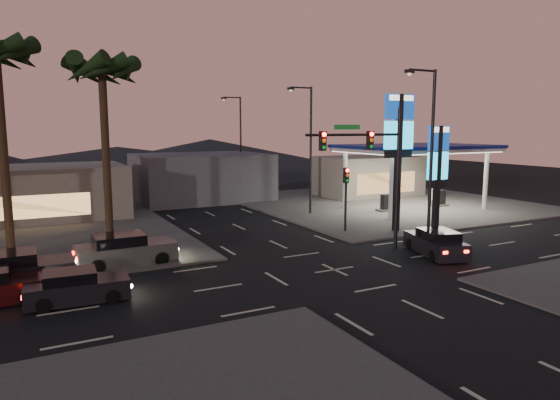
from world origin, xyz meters
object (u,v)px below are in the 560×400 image
car_lane_b_front (125,251)px  car_lane_b_mid (14,271)px  gas_station (416,149)px  pylon_sign_short (438,162)px  traffic_signal_mast (373,158)px  pylon_sign_tall (399,135)px  car_lane_a_front (76,287)px  suv_station (436,243)px

car_lane_b_front → car_lane_b_mid: bearing=-163.5°
gas_station → pylon_sign_short: (-5.00, -7.50, -0.42)m
gas_station → car_lane_b_mid: (-29.81, -7.88, -4.35)m
pylon_sign_short → car_lane_b_mid: size_ratio=1.44×
traffic_signal_mast → car_lane_b_front: (-12.66, 3.59, -4.48)m
pylon_sign_tall → car_lane_b_front: bearing=179.8°
car_lane_b_front → car_lane_a_front: bearing=-120.3°
pylon_sign_tall → suv_station: 8.30m
gas_station → car_lane_a_front: size_ratio=3.00×
gas_station → pylon_sign_tall: size_ratio=1.36×
gas_station → traffic_signal_mast: (-12.24, -10.01, 0.15)m
pylon_sign_tall → pylon_sign_short: bearing=-21.8°
pylon_sign_short → car_lane_b_front: 20.31m
car_lane_a_front → car_lane_b_front: size_ratio=0.82×
traffic_signal_mast → car_lane_b_front: size_ratio=1.60×
pylon_sign_tall → car_lane_b_front: size_ratio=1.80×
car_lane_b_mid → suv_station: size_ratio=1.07×
pylon_sign_tall → car_lane_a_front: (-20.13, -4.59, -5.79)m
pylon_sign_short → suv_station: bearing=-134.2°
traffic_signal_mast → car_lane_a_front: (-15.38, -1.08, -4.62)m
pylon_sign_tall → car_lane_b_front: pylon_sign_tall is taller
gas_station → pylon_sign_tall: pylon_sign_tall is taller
gas_station → car_lane_a_front: 30.10m
pylon_sign_short → suv_station: (-4.52, -4.65, -4.00)m
traffic_signal_mast → car_lane_b_mid: 18.26m
pylon_sign_tall → suv_station: pylon_sign_tall is taller
pylon_sign_short → gas_station: bearing=56.3°
car_lane_a_front → gas_station: bearing=21.9°
pylon_sign_tall → traffic_signal_mast: 6.02m
pylon_sign_tall → car_lane_b_mid: bearing=-176.5°
car_lane_b_mid → gas_station: bearing=14.8°
traffic_signal_mast → gas_station: bearing=39.3°
pylon_sign_short → car_lane_a_front: (-22.63, -3.59, -4.05)m
car_lane_b_mid → suv_station: (20.29, -4.27, -0.07)m
traffic_signal_mast → car_lane_a_front: 16.10m
car_lane_a_front → car_lane_b_front: bearing=59.7°
traffic_signal_mast → car_lane_b_mid: (-17.56, 2.14, -4.50)m
car_lane_b_mid → suv_station: bearing=-11.9°
traffic_signal_mast → car_lane_b_front: bearing=164.2°
traffic_signal_mast → car_lane_b_mid: traffic_signal_mast is taller
pylon_sign_short → car_lane_a_front: size_ratio=1.72×
gas_station → traffic_signal_mast: size_ratio=1.53×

